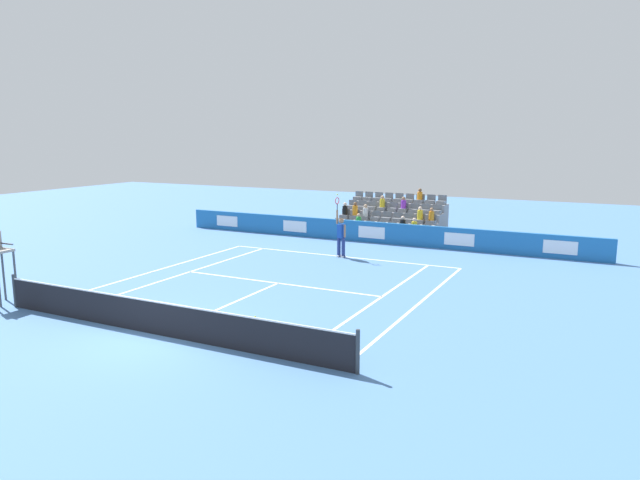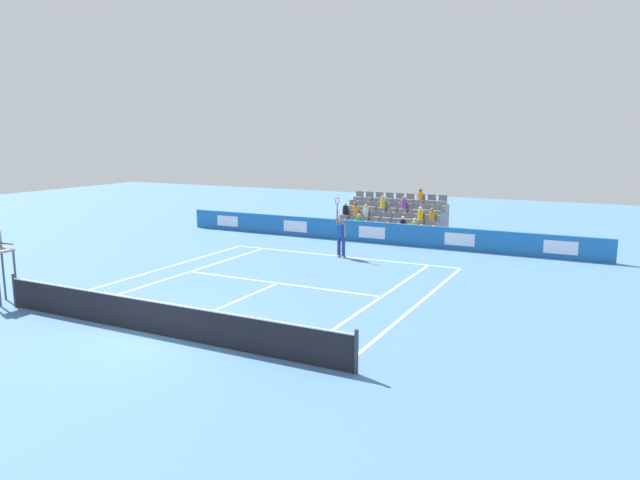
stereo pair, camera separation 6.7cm
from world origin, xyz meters
The scene contains 14 objects.
ground_plane centered at (0.00, 0.00, 0.00)m, with size 80.00×80.00×0.00m, color #4C7AB2.
line_baseline centered at (0.00, -11.89, 0.00)m, with size 10.97×0.10×0.01m, color white.
line_service centered at (0.00, -6.40, 0.00)m, with size 8.23×0.10×0.01m, color white.
line_centre_service centered at (0.00, -3.20, 0.00)m, with size 0.10×6.40×0.01m, color white.
line_singles_sideline_left centered at (4.12, -5.95, 0.00)m, with size 0.10×11.89×0.01m, color white.
line_singles_sideline_right centered at (-4.12, -5.95, 0.00)m, with size 0.10×11.89×0.01m, color white.
line_doubles_sideline_left centered at (5.49, -5.95, 0.00)m, with size 0.10×11.89×0.01m, color white.
line_doubles_sideline_right centered at (-5.49, -5.95, 0.00)m, with size 0.10×11.89×0.01m, color white.
line_centre_mark centered at (0.00, -11.79, 0.00)m, with size 0.10×0.20×0.01m, color white.
sponsor_barrier centered at (0.00, -15.83, 0.53)m, with size 22.41×0.22×1.06m.
tennis_net centered at (0.00, 0.00, 0.49)m, with size 11.97×0.10×1.07m.
tennis_player centered at (-0.11, -11.76, 0.99)m, with size 0.52×0.39×2.85m.
stadium_stand centered at (0.00, -18.76, 0.68)m, with size 5.58×3.80×2.51m.
loose_tennis_ball centered at (-1.54, -2.47, 0.03)m, with size 0.07×0.07×0.07m, color #D1E533.
Camera 2 is at (-10.94, 11.70, 5.42)m, focal length 32.84 mm.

